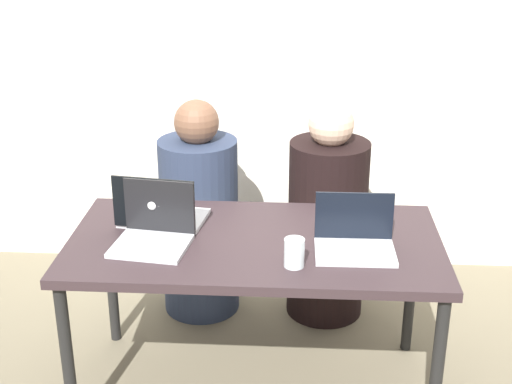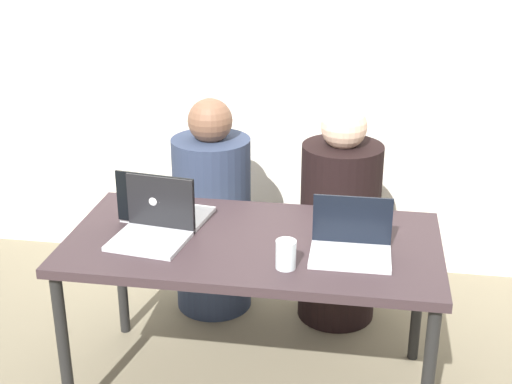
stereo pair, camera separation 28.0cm
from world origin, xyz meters
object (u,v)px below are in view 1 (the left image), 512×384
person_on_right (327,223)px  laptop_back_left (161,213)px  person_on_left (200,220)px  water_glass_right (294,255)px  laptop_front_right (355,239)px  laptop_front_left (154,231)px

person_on_right → laptop_back_left: size_ratio=2.96×
person_on_left → person_on_right: bearing=-171.3°
person_on_left → water_glass_right: (0.50, -0.91, 0.28)m
laptop_back_left → laptop_front_right: laptop_back_left is taller
laptop_front_left → water_glass_right: laptop_front_left is taller
person_on_right → water_glass_right: (-0.17, -0.91, 0.28)m
person_on_left → laptop_front_right: (0.74, -0.76, 0.28)m
person_on_right → laptop_front_left: bearing=46.4°
laptop_back_left → laptop_front_left: size_ratio=1.18×
laptop_back_left → laptop_front_left: 0.18m
laptop_back_left → person_on_right: bearing=-134.8°
person_on_left → person_on_right: person_on_right is taller
person_on_left → laptop_front_left: person_on_left is taller
person_on_right → water_glass_right: person_on_right is taller
person_on_right → laptop_front_left: 1.09m
person_on_left → water_glass_right: size_ratio=10.14×
person_on_right → person_on_left: bearing=1.1°
laptop_back_left → laptop_front_right: (0.82, -0.20, -0.00)m
laptop_back_left → water_glass_right: laptop_back_left is taller
person_on_right → laptop_back_left: (-0.75, -0.56, 0.29)m
laptop_back_left → water_glass_right: bearing=157.1°
person_on_left → water_glass_right: 1.08m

